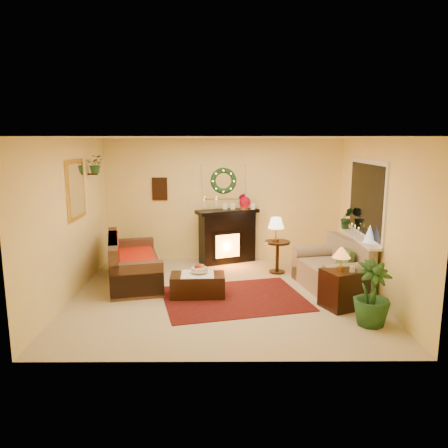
{
  "coord_description": "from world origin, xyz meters",
  "views": [
    {
      "loc": [
        -0.04,
        -6.98,
        2.56
      ],
      "look_at": [
        0.0,
        0.35,
        1.15
      ],
      "focal_mm": 35.0,
      "sensor_mm": 36.0,
      "label": 1
    }
  ],
  "objects_px": {
    "loveseat": "(331,265)",
    "side_table_round": "(277,256)",
    "end_table_square": "(340,291)",
    "coffee_table": "(198,284)",
    "sofa": "(134,259)",
    "fireplace": "(227,237)"
  },
  "relations": [
    {
      "from": "sofa",
      "to": "loveseat",
      "type": "xyz_separation_m",
      "value": [
        3.51,
        -0.41,
        -0.01
      ]
    },
    {
      "from": "loveseat",
      "to": "coffee_table",
      "type": "distance_m",
      "value": 2.34
    },
    {
      "from": "loveseat",
      "to": "end_table_square",
      "type": "distance_m",
      "value": 0.91
    },
    {
      "from": "side_table_round",
      "to": "coffee_table",
      "type": "height_order",
      "value": "side_table_round"
    },
    {
      "from": "sofa",
      "to": "fireplace",
      "type": "distance_m",
      "value": 2.17
    },
    {
      "from": "sofa",
      "to": "side_table_round",
      "type": "bearing_deg",
      "value": -2.55
    },
    {
      "from": "fireplace",
      "to": "loveseat",
      "type": "height_order",
      "value": "fireplace"
    },
    {
      "from": "end_table_square",
      "to": "sofa",
      "type": "bearing_deg",
      "value": 159.22
    },
    {
      "from": "fireplace",
      "to": "coffee_table",
      "type": "height_order",
      "value": "fireplace"
    },
    {
      "from": "end_table_square",
      "to": "coffee_table",
      "type": "xyz_separation_m",
      "value": [
        -2.23,
        0.53,
        -0.06
      ]
    },
    {
      "from": "loveseat",
      "to": "side_table_round",
      "type": "height_order",
      "value": "loveseat"
    },
    {
      "from": "sofa",
      "to": "coffee_table",
      "type": "xyz_separation_m",
      "value": [
        1.2,
        -0.77,
        -0.22
      ]
    },
    {
      "from": "loveseat",
      "to": "sofa",
      "type": "bearing_deg",
      "value": 160.85
    },
    {
      "from": "fireplace",
      "to": "end_table_square",
      "type": "distance_m",
      "value": 3.14
    },
    {
      "from": "side_table_round",
      "to": "end_table_square",
      "type": "xyz_separation_m",
      "value": [
        0.74,
        -1.85,
        -0.05
      ]
    },
    {
      "from": "sofa",
      "to": "coffee_table",
      "type": "height_order",
      "value": "sofa"
    },
    {
      "from": "coffee_table",
      "to": "sofa",
      "type": "bearing_deg",
      "value": 145.02
    },
    {
      "from": "end_table_square",
      "to": "coffee_table",
      "type": "relative_size",
      "value": 0.68
    },
    {
      "from": "end_table_square",
      "to": "fireplace",
      "type": "bearing_deg",
      "value": 123.17
    },
    {
      "from": "sofa",
      "to": "loveseat",
      "type": "bearing_deg",
      "value": -20.58
    },
    {
      "from": "coffee_table",
      "to": "loveseat",
      "type": "bearing_deg",
      "value": 6.81
    },
    {
      "from": "end_table_square",
      "to": "loveseat",
      "type": "bearing_deg",
      "value": 85.55
    }
  ]
}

